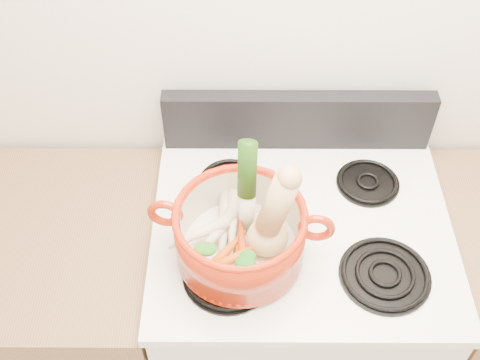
{
  "coord_description": "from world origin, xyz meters",
  "views": [
    {
      "loc": [
        -0.16,
        0.44,
        2.2
      ],
      "look_at": [
        -0.16,
        1.27,
        1.26
      ],
      "focal_mm": 45.0,
      "sensor_mm": 36.0,
      "label": 1
    }
  ],
  "objects_px": {
    "stove_body": "(290,317)",
    "leek": "(247,189)",
    "dutch_oven": "(240,234)",
    "squash": "(269,215)"
  },
  "relations": [
    {
      "from": "stove_body",
      "to": "dutch_oven",
      "type": "height_order",
      "value": "dutch_oven"
    },
    {
      "from": "squash",
      "to": "leek",
      "type": "xyz_separation_m",
      "value": [
        -0.05,
        0.07,
        0.02
      ]
    },
    {
      "from": "stove_body",
      "to": "leek",
      "type": "xyz_separation_m",
      "value": [
        -0.15,
        -0.05,
        0.68
      ]
    },
    {
      "from": "dutch_oven",
      "to": "leek",
      "type": "xyz_separation_m",
      "value": [
        0.02,
        0.06,
        0.1
      ]
    },
    {
      "from": "squash",
      "to": "leek",
      "type": "distance_m",
      "value": 0.08
    },
    {
      "from": "leek",
      "to": "dutch_oven",
      "type": "bearing_deg",
      "value": -99.35
    },
    {
      "from": "dutch_oven",
      "to": "leek",
      "type": "distance_m",
      "value": 0.12
    },
    {
      "from": "dutch_oven",
      "to": "leek",
      "type": "bearing_deg",
      "value": 81.34
    },
    {
      "from": "dutch_oven",
      "to": "squash",
      "type": "relative_size",
      "value": 1.21
    },
    {
      "from": "stove_body",
      "to": "squash",
      "type": "distance_m",
      "value": 0.68
    }
  ]
}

